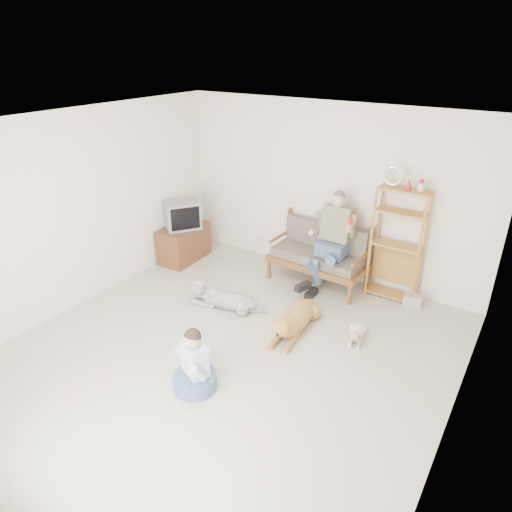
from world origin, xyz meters
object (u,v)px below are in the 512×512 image
Objects in this scene: loveseat at (320,253)px; etagere at (397,244)px; golden_retriever at (294,320)px; tv_stand at (184,243)px.

loveseat is 0.78× the size of etagere.
golden_retriever is (-0.76, -1.59, -0.69)m from etagere.
etagere reaches higher than tv_stand.
etagere is 1.89m from golden_retriever.
etagere is 3.54m from tv_stand.
tv_stand is 0.69× the size of golden_retriever.
loveseat reaches higher than tv_stand.
etagere is (1.11, 0.16, 0.37)m from loveseat.
golden_retriever is at bearing -74.11° from loveseat.
etagere is 2.12× the size of tv_stand.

